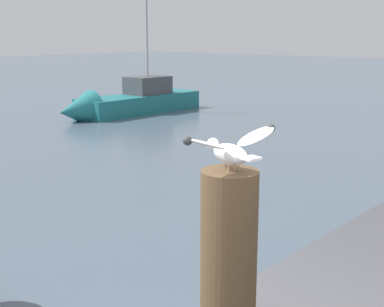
{
  "coord_description": "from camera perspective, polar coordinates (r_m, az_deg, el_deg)",
  "views": [
    {
      "loc": [
        -1.37,
        -1.82,
        2.85
      ],
      "look_at": [
        0.68,
        -0.02,
        2.24
      ],
      "focal_mm": 50.27,
      "sensor_mm": 36.0,
      "label": 1
    }
  ],
  "objects": [
    {
      "name": "seagull",
      "position": [
        2.64,
        4.03,
        0.58
      ],
      "size": [
        0.58,
        0.39,
        0.21
      ],
      "color": "tan",
      "rests_on": "mooring_post"
    },
    {
      "name": "boat_teal",
      "position": [
        19.33,
        -7.13,
        5.38
      ],
      "size": [
        5.95,
        1.48,
        4.44
      ],
      "color": "#1E7075",
      "rests_on": "ground_plane"
    },
    {
      "name": "mooring_post",
      "position": [
        2.8,
        3.91,
        -10.54
      ],
      "size": [
        0.29,
        0.29,
        0.88
      ],
      "primitive_type": "cylinder",
      "color": "#4C3823",
      "rests_on": "harbor_quay"
    }
  ]
}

